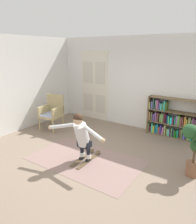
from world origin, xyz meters
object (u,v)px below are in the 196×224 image
object	(u,v)px
wicker_chair	(52,111)
skis_pair	(86,159)
person_skier	(81,134)
bookshelf	(171,121)

from	to	relation	value
wicker_chair	skis_pair	world-z (taller)	wicker_chair
skis_pair	person_skier	size ratio (longest dim) A/B	0.61
person_skier	wicker_chair	bearing A→B (deg)	150.83
wicker_chair	person_skier	size ratio (longest dim) A/B	0.75
bookshelf	wicker_chair	world-z (taller)	bookshelf
skis_pair	person_skier	distance (m)	0.70
wicker_chair	skis_pair	size ratio (longest dim) A/B	1.23
skis_pair	person_skier	xyz separation A→B (m)	(0.01, -0.16, 0.68)
skis_pair	person_skier	world-z (taller)	person_skier
bookshelf	person_skier	size ratio (longest dim) A/B	1.02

